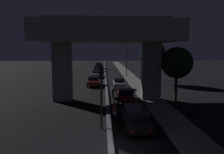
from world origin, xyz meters
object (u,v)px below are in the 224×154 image
at_px(traffic_light_left_of_median, 101,85).
at_px(car_dark_green_third_oncoming, 97,69).
at_px(car_black_lead, 136,118).
at_px(car_silver_third, 119,84).
at_px(street_lamp, 125,56).
at_px(motorcycle_white_filtering_near, 115,112).
at_px(car_dark_red_fourth_oncoming, 99,66).
at_px(car_dark_red_second, 125,94).
at_px(car_dark_red_lead_oncoming, 93,81).
at_px(car_silver_second_oncoming, 96,74).
at_px(pedestrian_on_sidewalk, 155,92).
at_px(motorcycle_black_filtering_mid, 113,93).

distance_m(traffic_light_left_of_median, car_dark_green_third_oncoming, 42.07).
distance_m(car_black_lead, car_silver_third, 16.75).
xyz_separation_m(street_lamp, motorcycle_white_filtering_near, (-3.75, -28.70, -3.93)).
distance_m(street_lamp, car_dark_red_fourth_oncoming, 20.78).
relative_size(street_lamp, car_dark_red_second, 1.65).
height_order(traffic_light_left_of_median, street_lamp, street_lamp).
relative_size(street_lamp, car_dark_green_third_oncoming, 1.78).
height_order(car_dark_red_second, car_dark_red_lead_oncoming, car_dark_red_second).
bearing_deg(car_silver_second_oncoming, car_dark_red_fourth_oncoming, -178.74).
bearing_deg(car_black_lead, car_dark_green_third_oncoming, 3.37).
bearing_deg(pedestrian_on_sidewalk, car_dark_green_third_oncoming, 103.23).
height_order(traffic_light_left_of_median, car_silver_second_oncoming, traffic_light_left_of_median).
bearing_deg(car_dark_red_lead_oncoming, pedestrian_on_sidewalk, 35.92).
xyz_separation_m(car_dark_green_third_oncoming, motorcycle_white_filtering_near, (2.57, -39.56, -0.16)).
bearing_deg(car_dark_red_fourth_oncoming, car_dark_red_lead_oncoming, 0.24).
relative_size(car_dark_green_third_oncoming, car_dark_red_fourth_oncoming, 0.93).
height_order(car_black_lead, car_silver_third, car_black_lead).
bearing_deg(car_dark_red_second, motorcycle_white_filtering_near, 169.18).
bearing_deg(motorcycle_black_filtering_mid, pedestrian_on_sidewalk, -107.87).
bearing_deg(car_dark_green_third_oncoming, car_black_lead, 5.98).
relative_size(street_lamp, car_silver_second_oncoming, 1.71).
bearing_deg(motorcycle_white_filtering_near, car_dark_red_second, -14.19).
bearing_deg(car_black_lead, car_silver_third, -1.87).
bearing_deg(pedestrian_on_sidewalk, car_silver_third, 116.37).
bearing_deg(motorcycle_black_filtering_mid, traffic_light_left_of_median, 169.32).
distance_m(car_silver_third, pedestrian_on_sidewalk, 8.49).
distance_m(car_silver_third, car_silver_second_oncoming, 14.42).
distance_m(car_dark_green_third_oncoming, pedestrian_on_sidewalk, 33.78).
height_order(traffic_light_left_of_median, pedestrian_on_sidewalk, traffic_light_left_of_median).
xyz_separation_m(traffic_light_left_of_median, car_dark_green_third_oncoming, (-1.45, 41.97, -2.62)).
bearing_deg(car_silver_second_oncoming, car_silver_third, 17.47).
xyz_separation_m(car_dark_red_second, motorcycle_white_filtering_near, (-1.55, -6.45, -0.17)).
xyz_separation_m(car_dark_red_second, pedestrian_on_sidewalk, (3.61, 0.24, 0.16)).
height_order(motorcycle_white_filtering_near, pedestrian_on_sidewalk, pedestrian_on_sidewalk).
height_order(motorcycle_white_filtering_near, motorcycle_black_filtering_mid, motorcycle_white_filtering_near).
xyz_separation_m(street_lamp, car_silver_second_oncoming, (-6.31, -0.54, -3.81)).
relative_size(traffic_light_left_of_median, car_dark_red_second, 1.08).
xyz_separation_m(car_black_lead, pedestrian_on_sidewalk, (3.70, 9.14, 0.10)).
bearing_deg(motorcycle_black_filtering_mid, street_lamp, -13.37).
height_order(car_dark_green_third_oncoming, pedestrian_on_sidewalk, pedestrian_on_sidewalk).
distance_m(street_lamp, car_dark_green_third_oncoming, 13.12).
bearing_deg(car_silver_second_oncoming, street_lamp, 96.44).
bearing_deg(traffic_light_left_of_median, car_dark_green_third_oncoming, 91.98).
bearing_deg(car_silver_third, car_black_lead, -179.12).
relative_size(car_silver_second_oncoming, motorcycle_white_filtering_near, 2.49).
bearing_deg(motorcycle_black_filtering_mid, car_dark_red_fourth_oncoming, 0.15).
bearing_deg(car_dark_red_lead_oncoming, car_silver_third, 53.17).
relative_size(car_black_lead, pedestrian_on_sidewalk, 2.69).
relative_size(car_black_lead, car_dark_red_lead_oncoming, 0.96).
relative_size(car_silver_third, car_dark_red_lead_oncoming, 0.95).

